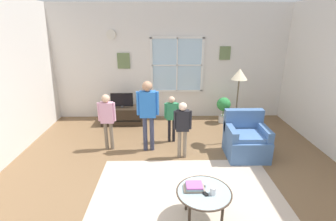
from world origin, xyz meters
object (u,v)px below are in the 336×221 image
at_px(armchair, 246,140).
at_px(person_black_shirt, 182,124).
at_px(remote_near_cup, 203,189).
at_px(potted_plant_by_window, 224,107).
at_px(person_pink_shirt, 107,116).
at_px(television, 122,100).
at_px(person_blue_shirt, 148,108).
at_px(person_green_shirt, 172,114).
at_px(remote_near_books, 204,192).
at_px(coffee_table, 204,194).
at_px(tv_stand, 123,115).
at_px(floor_lamp, 239,82).
at_px(book_stack, 194,187).
at_px(cup, 213,191).

relative_size(armchair, person_black_shirt, 0.78).
relative_size(remote_near_cup, potted_plant_by_window, 0.21).
bearing_deg(person_pink_shirt, armchair, -6.34).
bearing_deg(person_pink_shirt, television, 87.34).
xyz_separation_m(person_blue_shirt, person_green_shirt, (0.48, 0.38, -0.26)).
bearing_deg(remote_near_books, remote_near_cup, 95.77).
bearing_deg(coffee_table, person_green_shirt, 98.14).
distance_m(armchair, person_black_shirt, 1.31).
distance_m(tv_stand, floor_lamp, 3.06).
bearing_deg(person_pink_shirt, potted_plant_by_window, 28.06).
bearing_deg(television, tv_stand, 90.00).
distance_m(remote_near_cup, person_black_shirt, 1.63).
height_order(remote_near_books, person_blue_shirt, person_blue_shirt).
bearing_deg(person_pink_shirt, person_blue_shirt, -3.75).
height_order(remote_near_cup, person_blue_shirt, person_blue_shirt).
bearing_deg(remote_near_cup, person_green_shirt, 97.99).
distance_m(television, floor_lamp, 2.93).
distance_m(remote_near_cup, person_green_shirt, 2.34).
bearing_deg(book_stack, remote_near_books, -34.69).
xyz_separation_m(book_stack, cup, (0.22, -0.10, 0.01)).
height_order(person_pink_shirt, floor_lamp, floor_lamp).
xyz_separation_m(tv_stand, coffee_table, (1.57, -3.42, 0.20)).
bearing_deg(remote_near_cup, person_pink_shirt, 129.33).
bearing_deg(person_pink_shirt, remote_near_books, -51.48).
xyz_separation_m(television, person_blue_shirt, (0.75, -1.46, 0.27)).
relative_size(armchair, remote_near_cup, 6.21).
height_order(coffee_table, person_green_shirt, person_green_shirt).
distance_m(television, remote_near_books, 3.79).
bearing_deg(person_black_shirt, floor_lamp, 27.50).
xyz_separation_m(coffee_table, person_black_shirt, (-0.15, 1.65, 0.28)).
bearing_deg(television, person_black_shirt, -51.46).
bearing_deg(tv_stand, remote_near_books, -65.67).
bearing_deg(person_blue_shirt, person_black_shirt, -25.36).
height_order(armchair, book_stack, armchair).
xyz_separation_m(armchair, potted_plant_by_window, (-0.04, 1.74, 0.11)).
xyz_separation_m(book_stack, person_blue_shirt, (-0.69, 1.91, 0.42)).
bearing_deg(television, coffee_table, -65.39).
distance_m(armchair, floor_lamp, 1.17).
bearing_deg(coffee_table, television, 114.61).
xyz_separation_m(remote_near_cup, floor_lamp, (1.03, 2.22, 0.90)).
height_order(television, cup, television).
height_order(coffee_table, person_blue_shirt, person_blue_shirt).
bearing_deg(remote_near_cup, cup, -37.53).
distance_m(person_black_shirt, floor_lamp, 1.48).
bearing_deg(armchair, floor_lamp, 97.71).
bearing_deg(person_green_shirt, tv_stand, 138.73).
bearing_deg(potted_plant_by_window, remote_near_books, -106.97).
relative_size(remote_near_cup, person_blue_shirt, 0.10).
bearing_deg(person_green_shirt, armchair, -23.81).
distance_m(book_stack, floor_lamp, 2.64).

